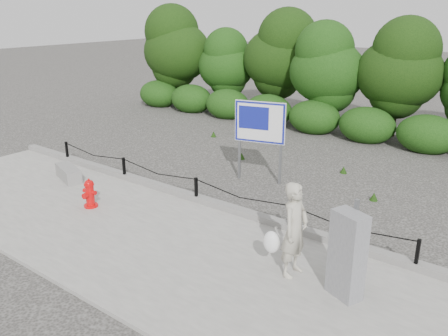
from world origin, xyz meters
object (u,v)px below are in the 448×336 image
concrete_block (69,173)px  advertising_sign (260,126)px  pedestrian (293,231)px  fire_hydrant (90,194)px  utility_cabinet (347,255)px

concrete_block → advertising_sign: advertising_sign is taller
pedestrian → advertising_sign: advertising_sign is taller
fire_hydrant → utility_cabinet: utility_cabinet is taller
utility_cabinet → fire_hydrant: bearing=-155.9°
advertising_sign → fire_hydrant: bearing=-132.5°
concrete_block → utility_cabinet: (7.98, -0.54, 0.54)m
pedestrian → utility_cabinet: bearing=-92.9°
pedestrian → concrete_block: (-6.99, 0.48, -0.64)m
pedestrian → utility_cabinet: pedestrian is taller
pedestrian → concrete_block: pedestrian is taller
utility_cabinet → advertising_sign: (-4.05, 3.65, 0.72)m
concrete_block → utility_cabinet: bearing=-3.9°
pedestrian → advertising_sign: bearing=40.9°
fire_hydrant → pedestrian: bearing=-5.3°
concrete_block → pedestrian: bearing=-3.9°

